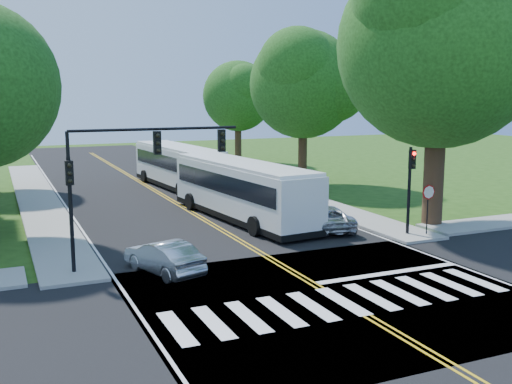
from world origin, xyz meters
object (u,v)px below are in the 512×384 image
signal_ne (410,179)px  dark_sedan (281,199)px  hatchback (164,257)px  suv (324,218)px  bus_follow (178,166)px  bus_lead (242,189)px  signal_nw (129,164)px

signal_ne → dark_sedan: 9.72m
hatchback → suv: (9.85, 4.17, -0.02)m
suv → bus_follow: bearing=-70.2°
bus_follow → suv: size_ratio=2.70×
hatchback → bus_follow: bearing=-125.5°
hatchback → suv: 10.70m
suv → dark_sedan: size_ratio=1.10×
bus_follow → dark_sedan: (3.45, -10.85, -1.08)m
dark_sedan → suv: bearing=82.7°
signal_ne → hatchback: signal_ne is taller
signal_ne → bus_follow: (-6.20, 19.88, -1.25)m
signal_ne → bus_lead: signal_ne is taller
hatchback → dark_sedan: 14.48m
bus_lead → dark_sedan: bearing=-157.8°
bus_lead → suv: size_ratio=2.79×
signal_ne → dark_sedan: size_ratio=1.03×
dark_sedan → bus_lead: bearing=25.2°
signal_nw → dark_sedan: (11.31, 9.04, -3.75)m
bus_lead → dark_sedan: size_ratio=3.07×
bus_lead → signal_nw: bearing=36.3°
bus_lead → dark_sedan: (3.41, 1.84, -1.14)m
signal_ne → bus_follow: bearing=107.3°
bus_lead → suv: (2.97, -4.18, -1.10)m
suv → signal_nw: bearing=25.1°
signal_nw → hatchback: bearing=-48.5°
signal_nw → bus_lead: 11.00m
signal_nw → signal_ne: size_ratio=1.62×
bus_lead → suv: 5.25m
signal_nw → suv: signal_nw is taller
signal_ne → bus_follow: 20.86m
hatchback → signal_nw: bearing=-66.0°
bus_lead → signal_ne: bearing=124.5°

